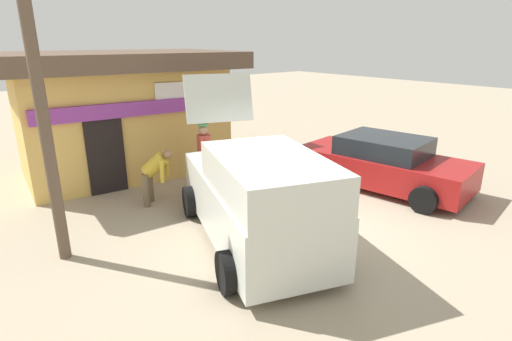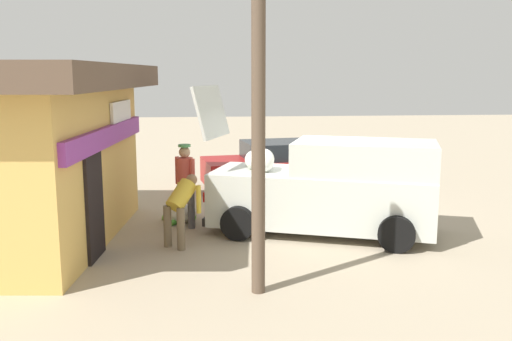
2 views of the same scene
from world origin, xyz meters
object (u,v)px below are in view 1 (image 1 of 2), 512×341
Objects in this scene: storefront_bar at (122,110)px; paint_bucket at (236,177)px; vendor_standing at (204,153)px; delivery_van at (256,197)px; unloaded_banana_pile at (215,180)px; customer_bending at (155,171)px; parked_sedan at (382,163)px.

paint_bucket is (1.74, -3.01, -1.58)m from storefront_bar.
vendor_standing is (0.80, -2.98, -0.77)m from storefront_bar.
delivery_van is 12.31× the size of paint_bucket.
storefront_bar is 3.47m from unloaded_banana_pile.
delivery_van is at bearing -104.25° from vendor_standing.
delivery_van is at bearing -78.91° from customer_bending.
parked_sedan is 5.74m from customer_bending.
parked_sedan is 2.60× the size of vendor_standing.
parked_sedan is 3.84m from paint_bucket.
unloaded_banana_pile is at bearing 70.12° from delivery_van.
parked_sedan is 11.35× the size of paint_bucket.
delivery_van is 3.31m from unloaded_banana_pile.
unloaded_banana_pile is 0.60m from paint_bucket.
delivery_van is at bearing -120.24° from paint_bucket.
customer_bending is 2.35m from paint_bucket.
delivery_van is (0.06, -5.90, -0.84)m from storefront_bar.
unloaded_banana_pile is (1.16, -2.86, -1.58)m from storefront_bar.
customer_bending reaches higher than unloaded_banana_pile.
storefront_bar is 8.54× the size of unloaded_banana_pile.
unloaded_banana_pile is at bearing 18.89° from vendor_standing.
delivery_van is 3.02m from customer_bending.
storefront_bar is 3.76× the size of vendor_standing.
delivery_van is at bearing -109.88° from unloaded_banana_pile.
paint_bucket is (-2.84, 2.55, -0.43)m from parked_sedan.
vendor_standing reaches higher than customer_bending.
paint_bucket is (0.59, -0.15, -0.00)m from unloaded_banana_pile.
parked_sedan is (4.59, -5.56, -1.15)m from storefront_bar.
unloaded_banana_pile reaches higher than paint_bucket.
storefront_bar is at bearing 90.60° from delivery_van.
storefront_bar reaches higher than parked_sedan.
storefront_bar is 1.33× the size of delivery_van.
vendor_standing is at bearing 75.75° from delivery_van.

